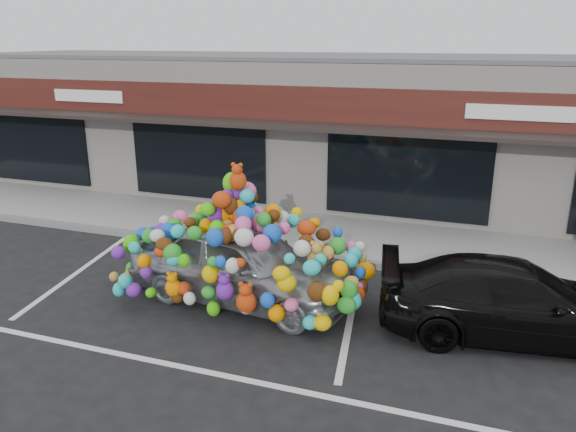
% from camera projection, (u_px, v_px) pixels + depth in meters
% --- Properties ---
extents(ground, '(90.00, 90.00, 0.00)m').
position_uv_depth(ground, '(207.00, 297.00, 10.89)').
color(ground, black).
rests_on(ground, ground).
extents(shop_building, '(24.00, 7.20, 4.31)m').
position_uv_depth(shop_building, '(326.00, 125.00, 17.83)').
color(shop_building, silver).
rests_on(shop_building, ground).
extents(sidewalk, '(26.00, 3.00, 0.15)m').
position_uv_depth(sidewalk, '(278.00, 230.00, 14.47)').
color(sidewalk, gray).
rests_on(sidewalk, ground).
extents(kerb, '(26.00, 0.18, 0.16)m').
position_uv_depth(kerb, '(256.00, 250.00, 13.12)').
color(kerb, slate).
rests_on(kerb, ground).
extents(parking_stripe_left, '(0.73, 4.37, 0.01)m').
position_uv_depth(parking_stripe_left, '(78.00, 272.00, 12.06)').
color(parking_stripe_left, silver).
rests_on(parking_stripe_left, ground).
extents(parking_stripe_mid, '(0.73, 4.37, 0.01)m').
position_uv_depth(parking_stripe_mid, '(351.00, 315.00, 10.19)').
color(parking_stripe_mid, silver).
rests_on(parking_stripe_mid, ground).
extents(lane_line, '(14.00, 0.12, 0.01)m').
position_uv_depth(lane_line, '(259.00, 383.00, 8.19)').
color(lane_line, silver).
rests_on(lane_line, ground).
extents(toy_car, '(3.17, 4.86, 2.72)m').
position_uv_depth(toy_car, '(241.00, 254.00, 10.55)').
color(toy_car, '#B3BBBF').
rests_on(toy_car, ground).
extents(black_sedan, '(2.48, 4.66, 1.29)m').
position_uv_depth(black_sedan, '(514.00, 300.00, 9.33)').
color(black_sedan, black).
rests_on(black_sedan, ground).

